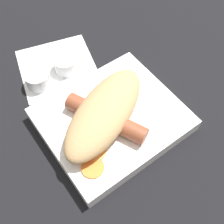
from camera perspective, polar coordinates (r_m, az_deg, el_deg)
ground_plane at (r=0.50m, az=0.00°, el=-2.33°), size 3.00×3.00×0.00m
food_tray at (r=0.49m, az=0.00°, el=-1.51°), size 0.23×0.20×0.03m
bread_roll at (r=0.45m, az=-1.68°, el=0.10°), size 0.21×0.16×0.05m
sausage at (r=0.46m, az=-1.24°, el=-1.24°), size 0.16×0.14×0.03m
pickled_veggies at (r=0.44m, az=-4.52°, el=-8.80°), size 0.06×0.07×0.00m
napkin at (r=0.59m, az=-11.01°, el=9.00°), size 0.18×0.18×0.00m
condiment_cup_near at (r=0.57m, az=-9.75°, el=9.17°), size 0.05×0.05×0.03m
condiment_cup_far at (r=0.56m, az=-14.80°, el=6.26°), size 0.05×0.05×0.03m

